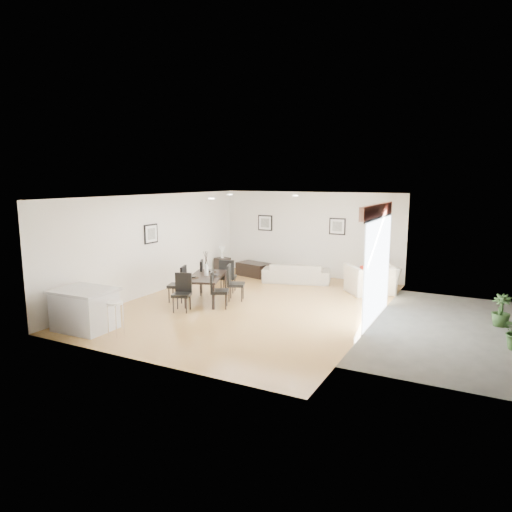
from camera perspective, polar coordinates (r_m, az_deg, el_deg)
The scene contains 27 objects.
ground at distance 11.42m, azimuth -0.49°, elevation -6.17°, with size 8.00×8.00×0.00m, color tan.
wall_back at distance 14.75m, azimuth 6.79°, elevation 2.71°, with size 6.00×0.04×2.70m, color silver.
wall_front at distance 7.88m, azimuth -14.24°, elevation -3.57°, with size 6.00×0.04×2.70m, color silver.
wall_left at distance 12.79m, azimuth -12.47°, elevation 1.50°, with size 0.04×8.00×2.70m, color silver.
wall_right at distance 10.10m, azimuth 14.73°, elevation -0.72°, with size 0.04×8.00×2.70m, color silver.
ceiling at distance 10.99m, azimuth -0.51°, elevation 7.50°, with size 6.00×8.00×0.02m, color white.
sofa at distance 13.90m, azimuth 5.08°, elevation -2.09°, with size 2.02×0.79×0.59m, color #A29583.
armchair at distance 12.85m, azimuth 14.19°, elevation -2.87°, with size 1.21×1.06×0.79m, color white.
courtyard_plant_b at distance 11.08m, azimuth 28.29°, elevation -6.01°, with size 0.39×0.39×0.69m, color #345625.
dining_table at distance 11.75m, azimuth -6.20°, elevation -2.76°, with size 1.30×1.78×0.67m.
dining_chair_wnear at distance 11.79m, azimuth -9.50°, elevation -3.20°, with size 0.53×0.53×0.93m.
dining_chair_wfar at distance 12.44m, azimuth -7.27°, elevation -2.45°, with size 0.57×0.57×0.94m.
dining_chair_enear at distance 11.11m, azimuth -4.98°, elevation -3.93°, with size 0.55×0.55×0.91m.
dining_chair_efar at distance 11.78m, azimuth -2.90°, elevation -3.08°, with size 0.55×0.55×0.93m.
dining_chair_head at distance 10.99m, azimuth -9.18°, elevation -4.21°, with size 0.51×0.51×0.90m.
dining_chair_foot at distance 12.57m, azimuth -3.60°, elevation -2.28°, with size 0.53×0.53×0.93m.
vase at distance 11.68m, azimuth -6.24°, elevation -1.09°, with size 0.68×1.12×0.63m.
coffee_table at distance 14.78m, azimuth -0.23°, elevation -1.67°, with size 1.07×0.64×0.43m, color black.
side_table at distance 15.11m, azimuth -4.21°, elevation -1.23°, with size 0.40×0.40×0.54m, color black.
table_lamp at distance 15.03m, azimuth -4.24°, elevation 0.70°, with size 0.20×0.20×0.38m.
cushion at distance 12.72m, azimuth 13.62°, elevation -1.95°, with size 0.33×0.10×0.33m, color #9F2114.
kitchen_island at distance 10.17m, azimuth -20.63°, elevation -6.24°, with size 1.26×0.98×0.86m.
bar_stool at distance 9.52m, azimuth -17.21°, elevation -6.09°, with size 0.32×0.32×0.70m.
framed_print_back_left at distance 15.32m, azimuth 1.15°, elevation 4.16°, with size 0.52×0.04×0.52m.
framed_print_back_right at distance 14.40m, azimuth 10.13°, elevation 3.66°, with size 0.52×0.04×0.52m.
framed_print_left_wall at distance 12.58m, azimuth -12.99°, elevation 2.72°, with size 0.04×0.52×0.52m.
sliding_door at distance 10.35m, azimuth 14.94°, elevation 1.28°, with size 0.12×2.70×2.57m.
Camera 1 is at (5.14, -9.71, 3.11)m, focal length 32.00 mm.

